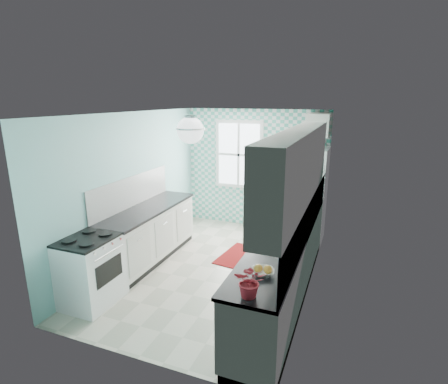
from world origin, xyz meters
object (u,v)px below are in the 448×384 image
at_px(stove, 91,270).
at_px(sink, 299,212).
at_px(potted_plant, 250,281).
at_px(fridge, 304,195).
at_px(ceiling_light, 190,130).
at_px(fruit_bowl, 263,272).
at_px(microwave, 308,140).

xyz_separation_m(stove, sink, (2.40, 2.11, 0.45)).
bearing_deg(potted_plant, fridge, 91.34).
height_order(fridge, stove, fridge).
height_order(ceiling_light, fruit_bowl, ceiling_light).
bearing_deg(microwave, stove, 56.74).
distance_m(ceiling_light, stove, 2.30).
relative_size(potted_plant, microwave, 0.67).
height_order(sink, fruit_bowl, sink).
height_order(fruit_bowl, microwave, microwave).
height_order(sink, potted_plant, sink).
bearing_deg(fridge, sink, -82.37).
xyz_separation_m(ceiling_light, microwave, (1.11, 2.60, -0.37)).
distance_m(fridge, stove, 4.04).
distance_m(fruit_bowl, microwave, 3.54).
bearing_deg(sink, fridge, 97.14).
distance_m(fruit_bowl, potted_plant, 0.47).
xyz_separation_m(fridge, stove, (-2.31, -3.28, -0.43)).
height_order(fridge, fruit_bowl, fridge).
xyz_separation_m(fridge, microwave, (0.00, 0.00, 1.04)).
height_order(stove, fruit_bowl, fruit_bowl).
distance_m(stove, fruit_bowl, 2.45).
xyz_separation_m(stove, fruit_bowl, (2.40, -0.12, 0.49)).
xyz_separation_m(sink, fruit_bowl, (-0.00, -2.23, 0.04)).
bearing_deg(stove, microwave, 53.59).
distance_m(potted_plant, microwave, 3.95).
bearing_deg(fruit_bowl, sink, 89.91).
bearing_deg(fruit_bowl, stove, 177.12).
height_order(sink, microwave, microwave).
bearing_deg(sink, potted_plant, -87.52).
bearing_deg(microwave, potted_plant, 93.19).
bearing_deg(stove, potted_plant, -14.69).
height_order(ceiling_light, sink, ceiling_light).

